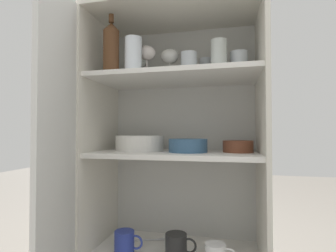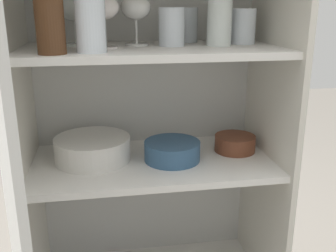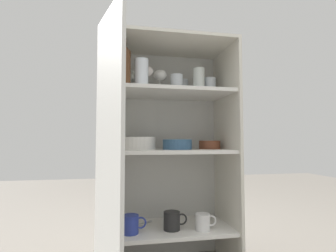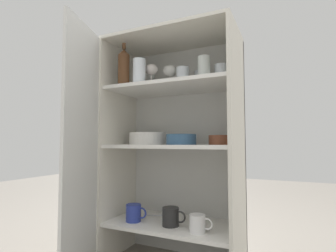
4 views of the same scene
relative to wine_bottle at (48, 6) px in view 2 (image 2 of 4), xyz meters
name	(u,v)px [view 2 (image 2 of 4)]	position (x,y,z in m)	size (l,w,h in m)	color
cupboard_back_panel	(146,147)	(0.25, 0.32, -0.48)	(0.76, 0.02, 1.29)	silver
cupboard_side_left	(28,177)	(-0.11, 0.13, -0.48)	(0.02, 0.41, 1.29)	silver
cupboard_side_right	(266,161)	(0.62, 0.13, -0.48)	(0.02, 0.41, 1.29)	silver
shelf_board_middle	(153,163)	(0.25, 0.13, -0.46)	(0.72, 0.37, 0.02)	white
shelf_board_upper	(151,50)	(0.25, 0.13, -0.12)	(0.72, 0.37, 0.02)	white
tumbler_glass_0	(90,21)	(0.09, 0.02, -0.04)	(0.07, 0.07, 0.15)	white
tumbler_glass_1	(219,19)	(0.45, 0.12, -0.04)	(0.07, 0.07, 0.15)	white
tumbler_glass_2	(242,26)	(0.53, 0.17, -0.06)	(0.08, 0.08, 0.10)	white
tumbler_glass_3	(187,25)	(0.38, 0.25, -0.06)	(0.07, 0.07, 0.10)	white
tumbler_glass_4	(172,27)	(0.31, 0.14, -0.06)	(0.07, 0.07, 0.11)	white
wine_glass_0	(136,9)	(0.22, 0.17, -0.01)	(0.08, 0.08, 0.14)	white
wine_glass_1	(74,10)	(0.04, 0.21, -0.01)	(0.09, 0.09, 0.14)	white
wine_glass_2	(104,10)	(0.13, 0.10, -0.01)	(0.08, 0.08, 0.14)	silver
wine_bottle	(48,6)	(0.00, 0.00, 0.00)	(0.07, 0.07, 0.25)	#4C2D19
plate_stack_white	(93,149)	(0.07, 0.16, -0.41)	(0.23, 0.23, 0.07)	silver
mixing_bowl_large	(172,150)	(0.31, 0.12, -0.42)	(0.17, 0.17, 0.06)	#33567A
serving_bowl_small	(235,142)	(0.53, 0.16, -0.42)	(0.13, 0.13, 0.05)	brown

